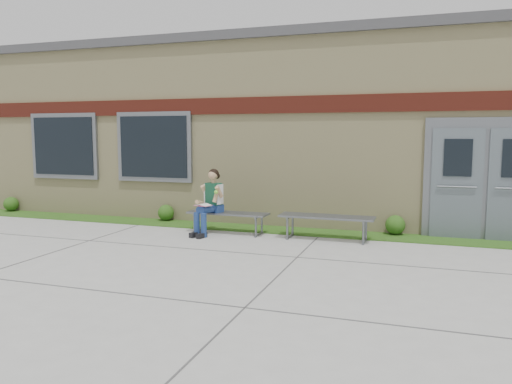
% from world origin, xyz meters
% --- Properties ---
extents(ground, '(80.00, 80.00, 0.00)m').
position_xyz_m(ground, '(0.00, 0.00, 0.00)').
color(ground, '#9E9E99').
rests_on(ground, ground).
extents(grass_strip, '(16.00, 0.80, 0.02)m').
position_xyz_m(grass_strip, '(0.00, 2.60, 0.01)').
color(grass_strip, '#214512').
rests_on(grass_strip, ground).
extents(school_building, '(16.20, 6.22, 4.20)m').
position_xyz_m(school_building, '(-0.00, 5.99, 2.10)').
color(school_building, beige).
rests_on(school_building, ground).
extents(bench_left, '(1.65, 0.48, 0.43)m').
position_xyz_m(bench_left, '(-0.80, 2.00, 0.33)').
color(bench_left, slate).
rests_on(bench_left, ground).
extents(bench_right, '(1.78, 0.51, 0.46)m').
position_xyz_m(bench_right, '(1.20, 2.00, 0.36)').
color(bench_right, slate).
rests_on(bench_right, ground).
extents(girl, '(0.50, 0.83, 1.30)m').
position_xyz_m(girl, '(-1.11, 1.81, 0.68)').
color(girl, navy).
rests_on(girl, ground).
extents(shrub_west, '(0.37, 0.37, 0.37)m').
position_xyz_m(shrub_west, '(-7.16, 2.85, 0.20)').
color(shrub_west, '#214512').
rests_on(shrub_west, grass_strip).
extents(shrub_mid, '(0.36, 0.36, 0.36)m').
position_xyz_m(shrub_mid, '(-2.67, 2.85, 0.20)').
color(shrub_mid, '#214512').
rests_on(shrub_mid, grass_strip).
extents(shrub_east, '(0.38, 0.38, 0.38)m').
position_xyz_m(shrub_east, '(2.41, 2.85, 0.21)').
color(shrub_east, '#214512').
rests_on(shrub_east, grass_strip).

